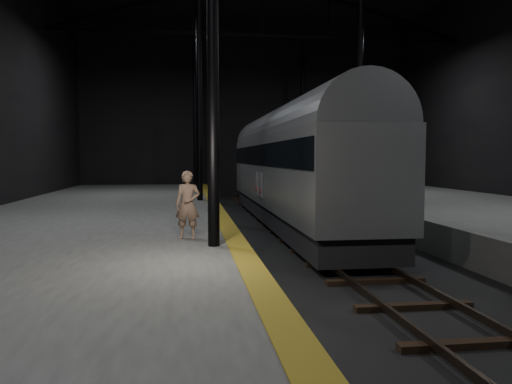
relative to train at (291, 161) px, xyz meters
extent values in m
plane|color=black|center=(0.00, -5.83, -2.82)|extent=(44.00, 44.00, 0.00)
cube|color=#4A4B48|center=(-7.50, -5.83, -2.32)|extent=(9.00, 43.80, 1.00)
cube|color=olive|center=(-3.25, -5.83, -1.81)|extent=(0.50, 43.80, 0.01)
cube|color=#3F3328|center=(-0.72, -5.83, -2.65)|extent=(0.08, 43.00, 0.14)
cube|color=#3F3328|center=(0.72, -5.83, -2.65)|extent=(0.08, 43.00, 0.14)
cube|color=black|center=(0.00, -5.83, -2.76)|extent=(2.40, 42.00, 0.12)
cylinder|color=black|center=(-3.80, -9.83, 3.18)|extent=(0.26, 0.26, 10.00)
cylinder|color=black|center=(-3.80, 2.17, 3.18)|extent=(0.26, 0.26, 10.00)
cylinder|color=black|center=(3.80, 2.17, 3.18)|extent=(0.26, 0.26, 10.00)
cylinder|color=black|center=(-3.80, 14.17, 3.18)|extent=(0.26, 0.26, 10.00)
cylinder|color=black|center=(3.80, 14.17, 3.18)|extent=(0.26, 0.26, 10.00)
cube|color=black|center=(0.00, 8.17, 7.18)|extent=(23.60, 0.15, 0.18)
cube|color=#96999D|center=(0.00, 0.00, -0.41)|extent=(2.74, 18.89, 2.83)
cube|color=black|center=(0.00, 0.00, -2.18)|extent=(2.50, 18.51, 0.80)
cube|color=black|center=(0.00, 0.00, 0.25)|extent=(2.80, 18.61, 0.85)
cylinder|color=slate|center=(0.00, 0.00, 1.01)|extent=(2.68, 18.70, 2.68)
cube|color=black|center=(0.00, -6.61, -2.53)|extent=(1.70, 2.08, 0.33)
cube|color=black|center=(0.00, 6.61, -2.53)|extent=(1.70, 2.08, 0.33)
cube|color=silver|center=(-1.40, -0.94, -0.98)|extent=(0.04, 0.71, 0.99)
cube|color=silver|center=(-1.40, 0.19, -0.98)|extent=(0.04, 0.71, 0.99)
cylinder|color=red|center=(-1.42, -0.77, -1.21)|extent=(0.03, 0.25, 0.25)
cylinder|color=red|center=(-1.42, 0.36, -1.21)|extent=(0.03, 0.25, 0.25)
imported|color=#A07B62|center=(-4.37, -8.72, -0.99)|extent=(0.67, 0.50, 1.66)
camera|label=1|loc=(-4.38, -20.90, 0.16)|focal=35.00mm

